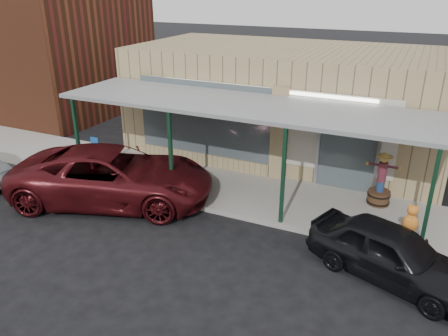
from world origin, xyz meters
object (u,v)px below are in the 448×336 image
at_px(parked_sedan, 392,253).
at_px(barrel_scarecrow, 380,187).
at_px(handicap_sign, 96,152).
at_px(barrel_pumpkin, 172,170).
at_px(car_maroon, 113,176).

bearing_deg(parked_sedan, barrel_scarecrow, 30.95).
bearing_deg(handicap_sign, barrel_pumpkin, 25.65).
bearing_deg(handicap_sign, barrel_scarecrow, 10.93).
height_order(barrel_pumpkin, parked_sedan, parked_sedan).
height_order(barrel_scarecrow, barrel_pumpkin, barrel_scarecrow).
bearing_deg(barrel_pumpkin, car_maroon, -111.30).
distance_m(barrel_scarecrow, handicap_sign, 9.44).
distance_m(barrel_scarecrow, parked_sedan, 3.57).
relative_size(barrel_scarecrow, handicap_sign, 1.15).
bearing_deg(parked_sedan, handicap_sign, 101.94).
bearing_deg(barrel_pumpkin, parked_sedan, -18.96).
height_order(barrel_scarecrow, handicap_sign, barrel_scarecrow).
relative_size(handicap_sign, parked_sedan, 0.35).
bearing_deg(barrel_scarecrow, parked_sedan, -74.34).
bearing_deg(handicap_sign, car_maroon, -34.68).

